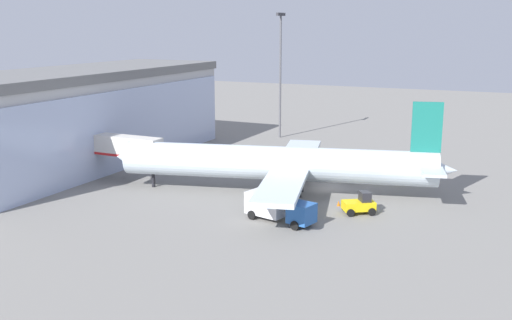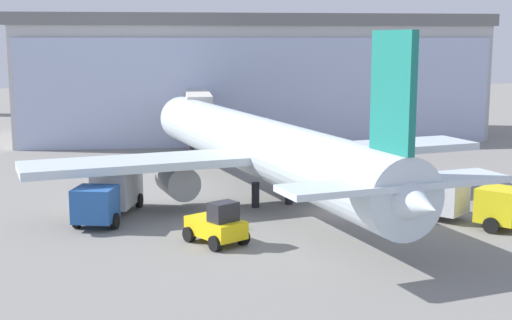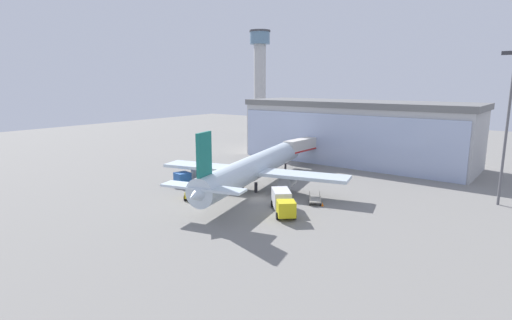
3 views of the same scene
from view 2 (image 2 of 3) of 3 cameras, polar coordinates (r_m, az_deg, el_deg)
The scene contains 10 objects.
ground at distance 44.25m, azimuth 6.05°, elevation -4.16°, with size 240.00×240.00×0.00m, color gray.
terminal_building at distance 78.03m, azimuth -0.42°, elevation 6.71°, with size 49.11×16.95×13.05m.
jet_bridge at distance 66.92m, azimuth -4.67°, elevation 4.28°, with size 2.64×11.80×5.68m.
airplane at distance 46.95m, azimuth 0.28°, elevation 1.02°, with size 30.70×38.95×10.92m.
catering_truck at distance 43.55m, azimuth -11.56°, elevation -2.55°, with size 3.94×7.62×2.65m.
fuel_truck at distance 43.05m, azimuth 15.43°, elevation -2.84°, with size 6.48×6.93×2.65m.
baggage_cart at distance 49.24m, azimuth 14.25°, elevation -2.39°, with size 2.80×3.22×1.50m.
pushback_tug at distance 37.16m, azimuth -3.13°, elevation -5.25°, with size 3.44×3.72×2.30m.
safety_cone_nose at distance 40.12m, azimuth -1.09°, elevation -5.15°, with size 0.36×0.36×0.55m, color orange.
safety_cone_wingtip at distance 49.39m, azimuth 16.06°, elevation -2.71°, with size 0.36×0.36×0.55m, color orange.
Camera 2 is at (-10.86, -41.59, 10.51)m, focal length 50.00 mm.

